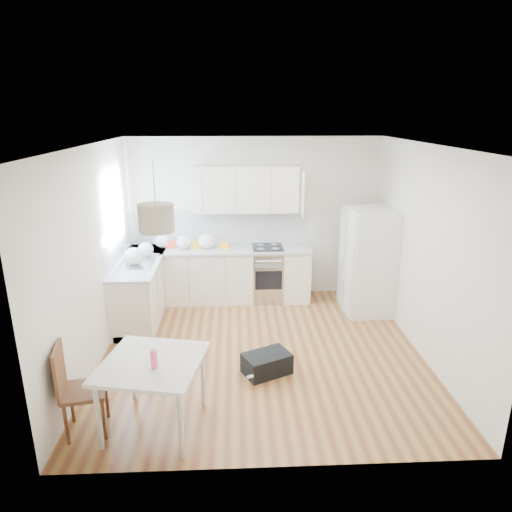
% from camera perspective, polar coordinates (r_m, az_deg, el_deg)
% --- Properties ---
extents(floor, '(4.20, 4.20, 0.00)m').
position_cam_1_polar(floor, '(6.27, 0.73, -11.80)').
color(floor, brown).
rests_on(floor, ground).
extents(ceiling, '(4.20, 4.20, 0.00)m').
position_cam_1_polar(ceiling, '(5.47, 0.84, 13.65)').
color(ceiling, white).
rests_on(ceiling, wall_back).
extents(wall_back, '(4.20, 0.00, 4.20)m').
position_cam_1_polar(wall_back, '(7.75, -0.16, 4.74)').
color(wall_back, white).
rests_on(wall_back, floor).
extents(wall_left, '(0.00, 4.20, 4.20)m').
position_cam_1_polar(wall_left, '(5.98, -19.73, -0.24)').
color(wall_left, white).
rests_on(wall_left, floor).
extents(wall_right, '(0.00, 4.20, 4.20)m').
position_cam_1_polar(wall_right, '(6.22, 20.49, 0.33)').
color(wall_right, white).
rests_on(wall_right, floor).
extents(window_glassblock, '(0.02, 1.00, 1.00)m').
position_cam_1_polar(window_glassblock, '(6.96, -17.34, 5.81)').
color(window_glassblock, '#BFE0F9').
rests_on(window_glassblock, wall_left).
extents(cabinets_back, '(3.00, 0.60, 0.88)m').
position_cam_1_polar(cabinets_back, '(7.72, -4.51, -2.43)').
color(cabinets_back, white).
rests_on(cabinets_back, floor).
extents(cabinets_left, '(0.60, 1.80, 0.88)m').
position_cam_1_polar(cabinets_left, '(7.30, -14.12, -4.13)').
color(cabinets_left, white).
rests_on(cabinets_left, floor).
extents(counter_back, '(3.02, 0.64, 0.04)m').
position_cam_1_polar(counter_back, '(7.57, -4.60, 0.84)').
color(counter_back, '#A4A7A9').
rests_on(counter_back, cabinets_back).
extents(counter_left, '(0.64, 1.82, 0.04)m').
position_cam_1_polar(counter_left, '(7.15, -14.39, -0.70)').
color(counter_left, '#A4A7A9').
rests_on(counter_left, cabinets_left).
extents(backsplash_back, '(3.00, 0.01, 0.58)m').
position_cam_1_polar(backsplash_back, '(7.78, -4.59, 3.66)').
color(backsplash_back, white).
rests_on(backsplash_back, wall_back).
extents(backsplash_left, '(0.01, 1.80, 0.58)m').
position_cam_1_polar(backsplash_left, '(7.13, -16.90, 1.64)').
color(backsplash_left, white).
rests_on(backsplash_left, wall_left).
extents(upper_cabinets, '(1.70, 0.32, 0.75)m').
position_cam_1_polar(upper_cabinets, '(7.49, -1.27, 8.37)').
color(upper_cabinets, white).
rests_on(upper_cabinets, wall_back).
extents(range_oven, '(0.50, 0.61, 0.88)m').
position_cam_1_polar(range_oven, '(7.73, 1.43, -2.34)').
color(range_oven, '#B5B7BA').
rests_on(range_oven, floor).
extents(sink, '(0.50, 0.80, 0.16)m').
position_cam_1_polar(sink, '(7.10, -14.48, -0.71)').
color(sink, '#B5B7BA').
rests_on(sink, counter_left).
extents(refrigerator, '(0.83, 0.86, 1.66)m').
position_cam_1_polar(refrigerator, '(7.39, 13.89, -0.63)').
color(refrigerator, white).
rests_on(refrigerator, floor).
extents(dining_table, '(1.12, 1.12, 0.75)m').
position_cam_1_polar(dining_table, '(4.72, -12.84, -13.56)').
color(dining_table, beige).
rests_on(dining_table, floor).
extents(dining_chair, '(0.47, 0.47, 0.96)m').
position_cam_1_polar(dining_chair, '(4.95, -20.67, -15.27)').
color(dining_chair, '#472315').
rests_on(dining_chair, floor).
extents(drink_bottle, '(0.08, 0.08, 0.22)m').
position_cam_1_polar(drink_bottle, '(4.52, -12.66, -12.27)').
color(drink_bottle, '#F14266').
rests_on(drink_bottle, dining_table).
extents(gym_bag, '(0.66, 0.57, 0.26)m').
position_cam_1_polar(gym_bag, '(5.75, 1.36, -13.27)').
color(gym_bag, black).
rests_on(gym_bag, floor).
extents(pendant_lamp, '(0.32, 0.32, 0.25)m').
position_cam_1_polar(pendant_lamp, '(4.14, -12.36, 4.67)').
color(pendant_lamp, '#BFAD93').
rests_on(pendant_lamp, ceiling).
extents(grocery_bag_a, '(0.25, 0.21, 0.23)m').
position_cam_1_polar(grocery_bag_a, '(7.69, -11.59, 1.82)').
color(grocery_bag_a, white).
rests_on(grocery_bag_a, counter_back).
extents(grocery_bag_b, '(0.24, 0.21, 0.22)m').
position_cam_1_polar(grocery_bag_b, '(7.57, -9.02, 1.70)').
color(grocery_bag_b, white).
rests_on(grocery_bag_b, counter_back).
extents(grocery_bag_c, '(0.29, 0.24, 0.26)m').
position_cam_1_polar(grocery_bag_c, '(7.54, -6.13, 1.90)').
color(grocery_bag_c, white).
rests_on(grocery_bag_c, counter_back).
extents(grocery_bag_d, '(0.24, 0.20, 0.21)m').
position_cam_1_polar(grocery_bag_d, '(7.32, -13.62, 0.84)').
color(grocery_bag_d, white).
rests_on(grocery_bag_d, counter_back).
extents(grocery_bag_e, '(0.28, 0.24, 0.26)m').
position_cam_1_polar(grocery_bag_e, '(6.94, -15.03, -0.02)').
color(grocery_bag_e, white).
rests_on(grocery_bag_e, counter_left).
extents(snack_orange, '(0.16, 0.12, 0.10)m').
position_cam_1_polar(snack_orange, '(7.53, -3.87, 1.32)').
color(snack_orange, orange).
rests_on(snack_orange, counter_back).
extents(snack_yellow, '(0.18, 0.12, 0.12)m').
position_cam_1_polar(snack_yellow, '(7.60, -7.42, 1.42)').
color(snack_yellow, orange).
rests_on(snack_yellow, counter_back).
extents(snack_red, '(0.16, 0.10, 0.11)m').
position_cam_1_polar(snack_red, '(7.68, -10.65, 1.40)').
color(snack_red, red).
rests_on(snack_red, counter_back).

